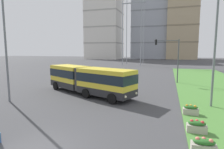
{
  "coord_description": "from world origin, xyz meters",
  "views": [
    {
      "loc": [
        5.93,
        -7.14,
        4.84
      ],
      "look_at": [
        -0.03,
        12.5,
        2.2
      ],
      "focal_mm": 30.03,
      "sensor_mm": 36.0,
      "label": 1
    }
  ],
  "objects_px": {
    "apartment_tower_west": "(105,21)",
    "apartment_tower_centre": "(182,27)",
    "flower_planter_0": "(204,146)",
    "streetlight_left": "(6,44)",
    "traffic_light_far_right": "(171,54)",
    "flower_planter_2": "(191,110)",
    "car_maroon_sedan": "(101,73)",
    "apartment_tower_westcentre": "(151,21)",
    "streetlight_median": "(215,42)",
    "flower_planter_1": "(197,126)",
    "articulated_bus": "(87,79)"
  },
  "relations": [
    {
      "from": "articulated_bus",
      "to": "traffic_light_far_right",
      "type": "relative_size",
      "value": 1.81
    },
    {
      "from": "streetlight_median",
      "to": "apartment_tower_west",
      "type": "xyz_separation_m",
      "value": [
        -39.54,
        86.58,
        15.89
      ]
    },
    {
      "from": "streetlight_median",
      "to": "apartment_tower_westcentre",
      "type": "xyz_separation_m",
      "value": [
        -14.49,
        100.44,
        16.9
      ]
    },
    {
      "from": "flower_planter_1",
      "to": "apartment_tower_centre",
      "type": "distance_m",
      "value": 104.03
    },
    {
      "from": "flower_planter_2",
      "to": "apartment_tower_centre",
      "type": "relative_size",
      "value": 0.03
    },
    {
      "from": "flower_planter_0",
      "to": "apartment_tower_centre",
      "type": "xyz_separation_m",
      "value": [
        4.62,
        104.8,
        17.44
      ]
    },
    {
      "from": "flower_planter_0",
      "to": "flower_planter_1",
      "type": "relative_size",
      "value": 1.0
    },
    {
      "from": "flower_planter_0",
      "to": "articulated_bus",
      "type": "bearing_deg",
      "value": 136.74
    },
    {
      "from": "apartment_tower_west",
      "to": "flower_planter_1",
      "type": "bearing_deg",
      "value": -67.86
    },
    {
      "from": "traffic_light_far_right",
      "to": "streetlight_left",
      "type": "xyz_separation_m",
      "value": [
        -14.63,
        -15.32,
        1.0
      ]
    },
    {
      "from": "streetlight_median",
      "to": "streetlight_left",
      "type": "bearing_deg",
      "value": -168.76
    },
    {
      "from": "traffic_light_far_right",
      "to": "articulated_bus",
      "type": "bearing_deg",
      "value": -130.42
    },
    {
      "from": "flower_planter_1",
      "to": "flower_planter_2",
      "type": "xyz_separation_m",
      "value": [
        0.0,
        3.24,
        0.0
      ]
    },
    {
      "from": "streetlight_median",
      "to": "apartment_tower_westcentre",
      "type": "bearing_deg",
      "value": 98.21
    },
    {
      "from": "flower_planter_2",
      "to": "articulated_bus",
      "type": "bearing_deg",
      "value": 158.25
    },
    {
      "from": "articulated_bus",
      "to": "car_maroon_sedan",
      "type": "relative_size",
      "value": 2.58
    },
    {
      "from": "apartment_tower_westcentre",
      "to": "flower_planter_2",
      "type": "bearing_deg",
      "value": -83.04
    },
    {
      "from": "flower_planter_2",
      "to": "streetlight_median",
      "type": "height_order",
      "value": "streetlight_median"
    },
    {
      "from": "apartment_tower_west",
      "to": "apartment_tower_centre",
      "type": "height_order",
      "value": "apartment_tower_west"
    },
    {
      "from": "car_maroon_sedan",
      "to": "flower_planter_2",
      "type": "relative_size",
      "value": 4.12
    },
    {
      "from": "flower_planter_0",
      "to": "streetlight_median",
      "type": "xyz_separation_m",
      "value": [
        1.9,
        8.26,
        5.1
      ]
    },
    {
      "from": "car_maroon_sedan",
      "to": "streetlight_median",
      "type": "bearing_deg",
      "value": -43.82
    },
    {
      "from": "flower_planter_2",
      "to": "flower_planter_0",
      "type": "bearing_deg",
      "value": -90.0
    },
    {
      "from": "apartment_tower_west",
      "to": "articulated_bus",
      "type": "bearing_deg",
      "value": -72.19
    },
    {
      "from": "car_maroon_sedan",
      "to": "streetlight_left",
      "type": "distance_m",
      "value": 19.27
    },
    {
      "from": "car_maroon_sedan",
      "to": "flower_planter_2",
      "type": "bearing_deg",
      "value": -52.2
    },
    {
      "from": "articulated_bus",
      "to": "streetlight_left",
      "type": "distance_m",
      "value": 8.56
    },
    {
      "from": "apartment_tower_west",
      "to": "traffic_light_far_right",
      "type": "bearing_deg",
      "value": -64.23
    },
    {
      "from": "streetlight_left",
      "to": "apartment_tower_west",
      "type": "xyz_separation_m",
      "value": [
        -21.5,
        90.16,
        16.03
      ]
    },
    {
      "from": "car_maroon_sedan",
      "to": "apartment_tower_west",
      "type": "xyz_separation_m",
      "value": [
        -23.96,
        71.62,
        20.66
      ]
    },
    {
      "from": "car_maroon_sedan",
      "to": "apartment_tower_centre",
      "type": "xyz_separation_m",
      "value": [
        18.3,
        81.58,
        17.11
      ]
    },
    {
      "from": "car_maroon_sedan",
      "to": "traffic_light_far_right",
      "type": "distance_m",
      "value": 13.11
    },
    {
      "from": "streetlight_left",
      "to": "apartment_tower_westcentre",
      "type": "bearing_deg",
      "value": 88.05
    },
    {
      "from": "traffic_light_far_right",
      "to": "apartment_tower_west",
      "type": "bearing_deg",
      "value": 115.77
    },
    {
      "from": "traffic_light_far_right",
      "to": "streetlight_left",
      "type": "distance_m",
      "value": 21.21
    },
    {
      "from": "flower_planter_1",
      "to": "streetlight_median",
      "type": "bearing_deg",
      "value": 72.21
    },
    {
      "from": "streetlight_left",
      "to": "apartment_tower_centre",
      "type": "height_order",
      "value": "apartment_tower_centre"
    },
    {
      "from": "flower_planter_0",
      "to": "flower_planter_1",
      "type": "bearing_deg",
      "value": 90.0
    },
    {
      "from": "flower_planter_0",
      "to": "streetlight_left",
      "type": "xyz_separation_m",
      "value": [
        -16.14,
        4.68,
        4.96
      ]
    },
    {
      "from": "articulated_bus",
      "to": "flower_planter_0",
      "type": "xyz_separation_m",
      "value": [
        10.29,
        -9.68,
        -1.23
      ]
    },
    {
      "from": "streetlight_left",
      "to": "apartment_tower_westcentre",
      "type": "height_order",
      "value": "apartment_tower_westcentre"
    },
    {
      "from": "car_maroon_sedan",
      "to": "traffic_light_far_right",
      "type": "xyz_separation_m",
      "value": [
        12.17,
        -3.22,
        3.64
      ]
    },
    {
      "from": "flower_planter_2",
      "to": "streetlight_median",
      "type": "xyz_separation_m",
      "value": [
        1.9,
        2.68,
        5.1
      ]
    },
    {
      "from": "flower_planter_0",
      "to": "flower_planter_2",
      "type": "xyz_separation_m",
      "value": [
        0.0,
        5.58,
        0.0
      ]
    },
    {
      "from": "articulated_bus",
      "to": "car_maroon_sedan",
      "type": "height_order",
      "value": "articulated_bus"
    },
    {
      "from": "articulated_bus",
      "to": "car_maroon_sedan",
      "type": "distance_m",
      "value": 13.98
    },
    {
      "from": "streetlight_median",
      "to": "apartment_tower_centre",
      "type": "xyz_separation_m",
      "value": [
        2.72,
        96.54,
        12.34
      ]
    },
    {
      "from": "streetlight_left",
      "to": "traffic_light_far_right",
      "type": "bearing_deg",
      "value": 46.32
    },
    {
      "from": "flower_planter_0",
      "to": "apartment_tower_westcentre",
      "type": "relative_size",
      "value": 0.02
    },
    {
      "from": "car_maroon_sedan",
      "to": "apartment_tower_westcentre",
      "type": "xyz_separation_m",
      "value": [
        1.09,
        85.49,
        21.67
      ]
    }
  ]
}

